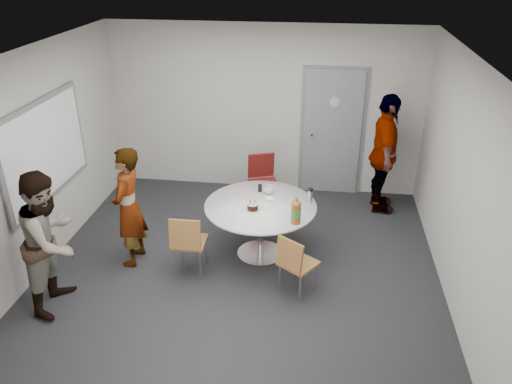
# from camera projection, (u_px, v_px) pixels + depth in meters

# --- Properties ---
(floor) EXTENTS (5.00, 5.00, 0.00)m
(floor) POSITION_uv_depth(u_px,v_px,m) (240.00, 271.00, 6.37)
(floor) COLOR black
(floor) RESTS_ON ground
(ceiling) EXTENTS (5.00, 5.00, 0.00)m
(ceiling) POSITION_uv_depth(u_px,v_px,m) (236.00, 57.00, 5.16)
(ceiling) COLOR silver
(ceiling) RESTS_ON wall_back
(wall_back) EXTENTS (5.00, 0.00, 5.00)m
(wall_back) POSITION_uv_depth(u_px,v_px,m) (264.00, 110.00, 7.98)
(wall_back) COLOR #B9B6B0
(wall_back) RESTS_ON floor
(wall_left) EXTENTS (0.00, 5.00, 5.00)m
(wall_left) POSITION_uv_depth(u_px,v_px,m) (36.00, 163.00, 6.07)
(wall_left) COLOR #B9B6B0
(wall_left) RESTS_ON floor
(wall_right) EXTENTS (0.00, 5.00, 5.00)m
(wall_right) POSITION_uv_depth(u_px,v_px,m) (463.00, 188.00, 5.46)
(wall_right) COLOR #B9B6B0
(wall_right) RESTS_ON floor
(wall_front) EXTENTS (5.00, 0.00, 5.00)m
(wall_front) POSITION_uv_depth(u_px,v_px,m) (179.00, 321.00, 3.55)
(wall_front) COLOR #B9B6B0
(wall_front) RESTS_ON floor
(door) EXTENTS (1.02, 0.17, 2.12)m
(door) POSITION_uv_depth(u_px,v_px,m) (332.00, 133.00, 7.97)
(door) COLOR slate
(door) RESTS_ON wall_back
(whiteboard) EXTENTS (0.04, 1.90, 1.25)m
(whiteboard) POSITION_uv_depth(u_px,v_px,m) (46.00, 150.00, 6.20)
(whiteboard) COLOR slate
(whiteboard) RESTS_ON wall_left
(table) EXTENTS (1.44, 1.44, 1.10)m
(table) POSITION_uv_depth(u_px,v_px,m) (263.00, 212.00, 6.40)
(table) COLOR white
(table) RESTS_ON floor
(chair_near_left) EXTENTS (0.40, 0.44, 0.84)m
(chair_near_left) POSITION_uv_depth(u_px,v_px,m) (188.00, 240.00, 6.08)
(chair_near_left) COLOR brown
(chair_near_left) RESTS_ON floor
(chair_near_right) EXTENTS (0.54, 0.55, 0.79)m
(chair_near_right) POSITION_uv_depth(u_px,v_px,m) (295.00, 261.00, 5.74)
(chair_near_right) COLOR brown
(chair_near_right) RESTS_ON floor
(chair_far) EXTENTS (0.55, 0.58, 0.89)m
(chair_far) POSITION_uv_depth(u_px,v_px,m) (263.00, 177.00, 7.63)
(chair_far) COLOR #5F1613
(chair_far) RESTS_ON floor
(person_main) EXTENTS (0.38, 0.58, 1.58)m
(person_main) POSITION_uv_depth(u_px,v_px,m) (129.00, 207.00, 6.23)
(person_main) COLOR #A5C6EA
(person_main) RESTS_ON floor
(person_left) EXTENTS (0.63, 0.81, 1.66)m
(person_left) POSITION_uv_depth(u_px,v_px,m) (51.00, 241.00, 5.47)
(person_left) COLOR white
(person_left) RESTS_ON floor
(person_right) EXTENTS (0.45, 1.08, 1.84)m
(person_right) POSITION_uv_depth(u_px,v_px,m) (384.00, 154.00, 7.44)
(person_right) COLOR black
(person_right) RESTS_ON floor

